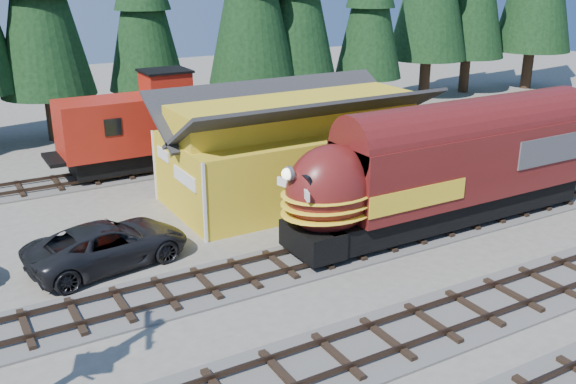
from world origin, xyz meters
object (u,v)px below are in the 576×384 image
pickup_truck_a (108,244)px  depot (295,137)px  locomotive (437,175)px  caboose (152,126)px

pickup_truck_a → depot: bearing=-82.0°
depot → locomotive: 7.18m
depot → pickup_truck_a: (-9.95, -3.06, -2.13)m
locomotive → pickup_truck_a: locomotive is taller
depot → caboose: size_ratio=1.33×
caboose → locomotive: bearing=-61.6°
caboose → pickup_truck_a: bearing=-117.0°
locomotive → pickup_truck_a: (-12.97, 3.44, -1.59)m
locomotive → pickup_truck_a: bearing=165.2°
caboose → pickup_truck_a: size_ratio=1.60×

